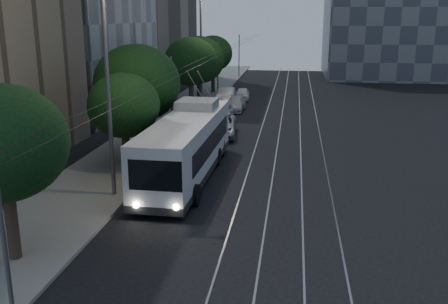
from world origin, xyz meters
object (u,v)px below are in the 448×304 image
(pickup_silver, at_px, (219,126))
(streetlamp_near, at_px, (115,60))
(car_white_c, at_px, (226,95))
(car_white_d, at_px, (242,94))
(streetlamp_far, at_px, (206,38))
(car_white_b, at_px, (235,104))
(car_white_a, at_px, (222,112))
(trolleybus, at_px, (187,146))

(pickup_silver, xyz_separation_m, streetlamp_near, (-2.67, -13.48, 5.85))
(car_white_c, relative_size, car_white_d, 1.28)
(car_white_d, relative_size, streetlamp_far, 0.32)
(car_white_b, height_order, car_white_c, car_white_c)
(streetlamp_far, bearing_deg, pickup_silver, -74.90)
(car_white_a, xyz_separation_m, car_white_c, (-0.90, 8.83, 0.03))
(car_white_a, xyz_separation_m, streetlamp_near, (-2.14, -19.03, 5.87))
(car_white_a, distance_m, car_white_b, 4.67)
(trolleybus, relative_size, car_white_d, 3.58)
(trolleybus, xyz_separation_m, car_white_d, (0.20, 26.50, -1.15))
(streetlamp_near, height_order, streetlamp_far, streetlamp_far)
(pickup_silver, distance_m, car_white_d, 16.57)
(car_white_b, xyz_separation_m, car_white_d, (0.00, 6.38, -0.01))
(car_white_a, height_order, streetlamp_far, streetlamp_far)
(trolleybus, distance_m, streetlamp_near, 6.50)
(streetlamp_far, bearing_deg, car_white_d, 68.18)
(car_white_b, distance_m, streetlamp_near, 24.56)
(pickup_silver, distance_m, streetlamp_far, 11.84)
(car_white_a, relative_size, streetlamp_near, 0.38)
(car_white_d, distance_m, streetlamp_far, 9.40)
(trolleybus, relative_size, car_white_c, 2.81)
(trolleybus, bearing_deg, streetlamp_near, -123.51)
(car_white_c, bearing_deg, car_white_a, -86.35)
(trolleybus, relative_size, pickup_silver, 2.38)
(pickup_silver, xyz_separation_m, car_white_b, (0.00, 10.19, -0.13))
(car_white_b, relative_size, streetlamp_far, 0.38)
(car_white_a, bearing_deg, pickup_silver, -86.19)
(car_white_d, xyz_separation_m, streetlamp_near, (-2.67, -30.06, 5.99))
(car_white_b, xyz_separation_m, car_white_c, (-1.43, 4.20, 0.14))
(trolleybus, bearing_deg, pickup_silver, 90.11)
(car_white_a, relative_size, car_white_c, 0.93)
(trolleybus, distance_m, car_white_d, 26.52)
(trolleybus, xyz_separation_m, car_white_c, (-1.23, 24.31, -1.00))
(car_white_a, relative_size, streetlamp_far, 0.38)
(pickup_silver, bearing_deg, streetlamp_near, -106.26)
(trolleybus, bearing_deg, car_white_a, 92.50)
(car_white_a, bearing_deg, car_white_b, 81.75)
(car_white_a, bearing_deg, streetlamp_far, 114.48)
(trolleybus, bearing_deg, car_white_c, 94.17)
(trolleybus, relative_size, car_white_a, 3.01)
(pickup_silver, xyz_separation_m, car_white_a, (-0.53, 5.55, -0.02))
(car_white_a, bearing_deg, trolleybus, -90.45)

